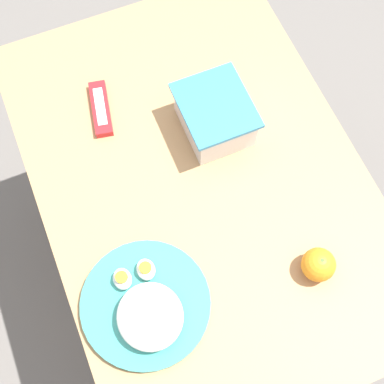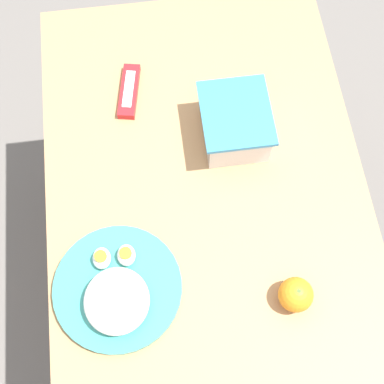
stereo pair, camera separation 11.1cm
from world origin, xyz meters
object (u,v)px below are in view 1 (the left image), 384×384
Objects in this scene: candy_bar at (101,109)px; rice_plate at (147,307)px; food_container at (215,117)px; orange_fruit at (318,265)px.

rice_plate is at bearing -7.53° from candy_bar.
candy_bar is (-0.46, 0.06, -0.01)m from rice_plate.
food_container is at bearing 139.07° from rice_plate.
orange_fruit and rice_plate have the same top height.
rice_plate reaches higher than candy_bar.
orange_fruit is at bearing 8.79° from food_container.
candy_bar is at bearing -121.81° from food_container.
rice_plate is 1.77× the size of candy_bar.
rice_plate is at bearing -40.93° from food_container.
candy_bar is at bearing 172.47° from rice_plate.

